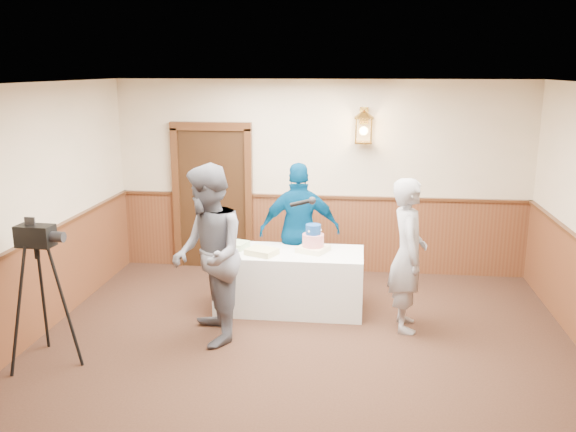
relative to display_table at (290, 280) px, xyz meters
name	(u,v)px	position (x,y,z in m)	size (l,w,h in m)	color
ground	(295,386)	(0.27, -1.90, -0.38)	(7.00, 7.00, 0.00)	#311C13
room_shell	(295,220)	(0.21, -1.45, 1.15)	(6.02, 7.02, 2.81)	beige
display_table	(290,280)	(0.00, 0.00, 0.00)	(1.80, 0.80, 0.75)	silver
tiered_cake	(313,241)	(0.28, 0.04, 0.51)	(0.44, 0.44, 0.34)	#FFF2C3
sheet_cake_yellow	(262,252)	(-0.33, -0.16, 0.41)	(0.35, 0.27, 0.07)	#E2D087
sheet_cake_green	(234,245)	(-0.72, 0.09, 0.41)	(0.33, 0.27, 0.08)	#A0CD90
interviewer	(208,255)	(-0.77, -1.00, 0.61)	(1.66, 1.16, 1.97)	slate
baker	(408,255)	(1.40, -0.41, 0.51)	(0.65, 0.42, 1.77)	gray
assistant_p	(300,231)	(0.08, 0.46, 0.52)	(1.05, 0.44, 1.78)	navy
tv_camera_rig	(42,303)	(-2.31, -1.72, 0.28)	(0.57, 0.53, 1.46)	black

